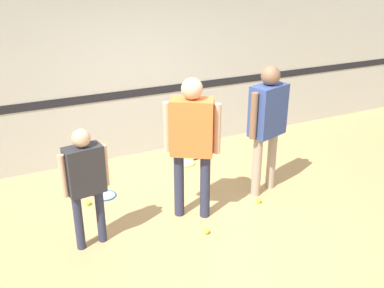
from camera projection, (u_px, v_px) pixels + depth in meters
ground_plane at (211, 216)px, 5.27m from camera, size 16.00×16.00×0.00m
wall_back at (143, 55)px, 6.49m from camera, size 16.00×0.07×3.20m
person_instructor at (192, 134)px, 4.88m from camera, size 0.57×0.48×1.73m
person_student_left at (85, 176)px, 4.42m from camera, size 0.51×0.26×1.36m
person_student_right at (268, 117)px, 5.45m from camera, size 0.63×0.40×1.73m
racket_spare_on_floor at (104, 195)px, 5.72m from camera, size 0.51×0.39×0.03m
racket_second_spare at (186, 163)px, 6.67m from camera, size 0.54×0.38×0.03m
tennis_ball_near_instructor at (207, 231)px, 4.91m from camera, size 0.07×0.07×0.07m
tennis_ball_by_spare_racket at (88, 203)px, 5.50m from camera, size 0.07×0.07×0.07m
tennis_ball_stray_left at (259, 200)px, 5.55m from camera, size 0.07×0.07×0.07m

